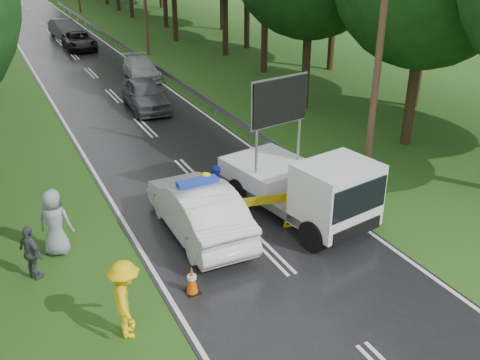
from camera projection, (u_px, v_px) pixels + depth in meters
ground at (266, 249)px, 15.80m from camera, size 160.00×160.00×0.00m
road at (74, 56)px, 40.18m from camera, size 7.00×140.00×0.02m
guardrail at (123, 45)px, 41.16m from camera, size 0.12×60.06×0.70m
utility_pole_near at (380, 49)px, 17.37m from camera, size 1.40×0.24×10.00m
police_sedan at (198, 209)px, 16.30m from camera, size 1.80×5.08×1.84m
work_truck at (306, 186)px, 16.96m from camera, size 3.29×5.80×4.37m
barrier at (260, 205)px, 16.36m from camera, size 2.89×0.62×1.21m
officer at (205, 200)px, 16.59m from camera, size 0.77×0.58×1.91m
civilian at (218, 187)px, 17.83m from camera, size 0.88×0.76×1.55m
bystander_left at (126, 299)px, 12.07m from camera, size 0.88×1.35×1.97m
bystander_mid at (31, 253)px, 14.16m from camera, size 0.78×1.00×1.58m
bystander_right at (55, 222)px, 15.20m from camera, size 1.18×1.06×2.02m
queue_car_first at (145, 94)px, 27.92m from camera, size 2.15×4.76×1.58m
queue_car_second at (141, 68)px, 33.78m from camera, size 2.18×4.62×1.30m
queue_car_third at (79, 41)px, 42.16m from camera, size 2.35×4.91×1.35m
queue_car_fourth at (64, 28)px, 46.95m from camera, size 2.19×4.87×1.55m
cone_near_left at (192, 280)px, 13.73m from camera, size 0.38×0.38×0.81m
cone_center at (208, 217)px, 16.89m from camera, size 0.32×0.32×0.67m
cone_far at (266, 196)px, 18.24m from camera, size 0.32×0.32×0.68m
cone_left_mid at (168, 210)px, 17.20m from camera, size 0.38×0.38×0.81m
cone_right at (264, 169)px, 20.28m from camera, size 0.32×0.32×0.69m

